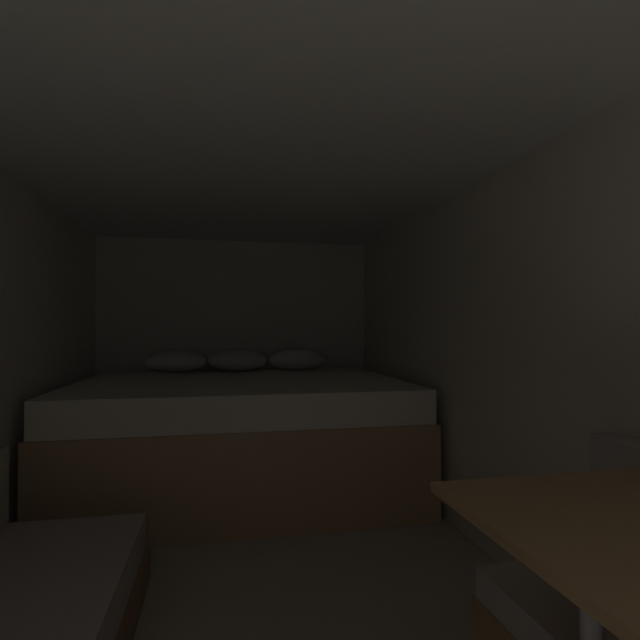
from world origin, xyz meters
name	(u,v)px	position (x,y,z in m)	size (l,w,h in m)	color
ground_plane	(255,604)	(0.00, 1.79, 0.00)	(6.93, 6.93, 0.00)	#A39984
wall_back	(237,348)	(0.00, 4.29, 0.99)	(2.54, 0.05, 1.99)	beige
wall_right	(516,367)	(1.25, 1.79, 0.99)	(0.05, 4.93, 1.99)	beige
ceiling_slab	(256,137)	(0.00, 1.79, 2.01)	(2.54, 4.93, 0.05)	white
bed	(241,432)	(0.00, 3.34, 0.41)	(2.32, 1.78, 0.99)	tan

